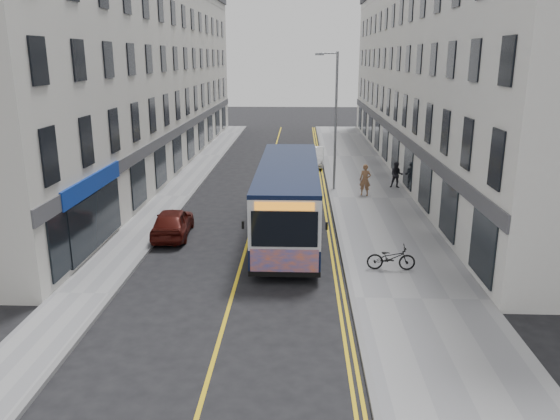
# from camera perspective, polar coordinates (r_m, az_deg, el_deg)

# --- Properties ---
(ground) EXTENTS (140.00, 140.00, 0.00)m
(ground) POSITION_cam_1_polar(r_m,az_deg,el_deg) (19.48, -4.66, -7.70)
(ground) COLOR black
(ground) RESTS_ON ground
(pavement_east) EXTENTS (4.50, 64.00, 0.12)m
(pavement_east) POSITION_cam_1_polar(r_m,az_deg,el_deg) (30.97, 9.55, 1.19)
(pavement_east) COLOR gray
(pavement_east) RESTS_ON ground
(pavement_west) EXTENTS (2.00, 64.00, 0.12)m
(pavement_west) POSITION_cam_1_polar(r_m,az_deg,el_deg) (31.55, -11.16, 1.38)
(pavement_west) COLOR gray
(pavement_west) RESTS_ON ground
(kerb_east) EXTENTS (0.18, 64.00, 0.13)m
(kerb_east) POSITION_cam_1_polar(r_m,az_deg,el_deg) (30.76, 5.39, 1.25)
(kerb_east) COLOR slate
(kerb_east) RESTS_ON ground
(kerb_west) EXTENTS (0.18, 64.00, 0.13)m
(kerb_west) POSITION_cam_1_polar(r_m,az_deg,el_deg) (31.34, -9.38, 1.38)
(kerb_west) COLOR slate
(kerb_west) RESTS_ON ground
(road_centre_line) EXTENTS (0.12, 64.00, 0.01)m
(road_centre_line) POSITION_cam_1_polar(r_m,az_deg,el_deg) (30.81, -2.06, 1.21)
(road_centre_line) COLOR gold
(road_centre_line) RESTS_ON ground
(road_dbl_yellow_inner) EXTENTS (0.10, 64.00, 0.01)m
(road_dbl_yellow_inner) POSITION_cam_1_polar(r_m,az_deg,el_deg) (30.75, 4.55, 1.15)
(road_dbl_yellow_inner) COLOR gold
(road_dbl_yellow_inner) RESTS_ON ground
(road_dbl_yellow_outer) EXTENTS (0.10, 64.00, 0.01)m
(road_dbl_yellow_outer) POSITION_cam_1_polar(r_m,az_deg,el_deg) (30.76, 4.92, 1.14)
(road_dbl_yellow_outer) COLOR gold
(road_dbl_yellow_outer) RESTS_ON ground
(terrace_east) EXTENTS (6.00, 46.00, 13.00)m
(terrace_east) POSITION_cam_1_polar(r_m,az_deg,el_deg) (39.84, 16.07, 13.39)
(terrace_east) COLOR silver
(terrace_east) RESTS_ON ground
(terrace_west) EXTENTS (6.00, 46.00, 13.00)m
(terrace_west) POSITION_cam_1_polar(r_m,az_deg,el_deg) (40.35, -14.40, 13.53)
(terrace_west) COLOR beige
(terrace_west) RESTS_ON ground
(streetlamp) EXTENTS (1.32, 0.18, 8.00)m
(streetlamp) POSITION_cam_1_polar(r_m,az_deg,el_deg) (31.97, 5.71, 9.66)
(streetlamp) COLOR gray
(streetlamp) RESTS_ON ground
(city_bus) EXTENTS (2.61, 11.17, 3.24)m
(city_bus) POSITION_cam_1_polar(r_m,az_deg,el_deg) (24.01, 0.87, 1.38)
(city_bus) COLOR black
(city_bus) RESTS_ON ground
(bicycle) EXTENTS (1.79, 0.66, 0.93)m
(bicycle) POSITION_cam_1_polar(r_m,az_deg,el_deg) (20.58, 11.53, -4.91)
(bicycle) COLOR black
(bicycle) RESTS_ON pavement_east
(pedestrian_near) EXTENTS (0.74, 0.58, 1.77)m
(pedestrian_near) POSITION_cam_1_polar(r_m,az_deg,el_deg) (31.22, 8.89, 3.12)
(pedestrian_near) COLOR brown
(pedestrian_near) RESTS_ON pavement_east
(pedestrian_far) EXTENTS (0.84, 0.69, 1.57)m
(pedestrian_far) POSITION_cam_1_polar(r_m,az_deg,el_deg) (33.40, 12.09, 3.61)
(pedestrian_far) COLOR black
(pedestrian_far) RESTS_ON pavement_east
(car_white) EXTENTS (1.65, 4.13, 1.34)m
(car_white) POSITION_cam_1_polar(r_m,az_deg,el_deg) (40.14, 3.54, 5.59)
(car_white) COLOR white
(car_white) RESTS_ON ground
(car_maroon) EXTENTS (1.75, 3.88, 1.29)m
(car_maroon) POSITION_cam_1_polar(r_m,az_deg,el_deg) (24.64, -11.16, -1.27)
(car_maroon) COLOR #47100B
(car_maroon) RESTS_ON ground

